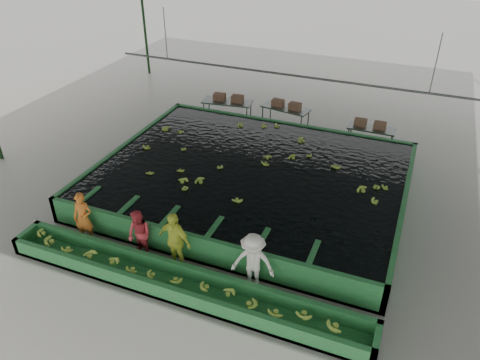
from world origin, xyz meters
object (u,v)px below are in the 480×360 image
at_px(worker_d, 253,263).
at_px(box_stack_mid, 286,107).
at_px(worker_b, 139,235).
at_px(worker_c, 174,241).
at_px(worker_a, 83,218).
at_px(box_stack_right, 370,127).
at_px(sorting_trough, 179,283).
at_px(packing_table_mid, 285,117).
at_px(packing_table_left, 227,111).
at_px(packing_table_right, 370,137).
at_px(flotation_tank, 251,179).
at_px(box_stack_left, 228,101).

height_order(worker_d, box_stack_mid, worker_d).
distance_m(worker_b, worker_c, 1.11).
distance_m(worker_a, worker_c, 2.97).
bearing_deg(box_stack_right, worker_d, -98.90).
bearing_deg(worker_b, box_stack_mid, 99.22).
bearing_deg(sorting_trough, packing_table_mid, 92.55).
relative_size(worker_b, box_stack_mid, 1.16).
xyz_separation_m(worker_b, box_stack_mid, (1.19, 9.57, 0.18)).
relative_size(worker_a, worker_b, 1.07).
xyz_separation_m(worker_c, box_stack_mid, (0.09, 9.57, 0.05)).
xyz_separation_m(sorting_trough, box_stack_right, (3.13, 9.98, 0.59)).
xyz_separation_m(packing_table_left, packing_table_right, (6.22, -0.07, -0.07)).
bearing_deg(box_stack_right, flotation_tank, -122.70).
distance_m(worker_b, box_stack_left, 9.32).
distance_m(worker_d, box_stack_mid, 9.81).
relative_size(sorting_trough, packing_table_right, 5.46).
bearing_deg(worker_c, worker_d, 10.37).
xyz_separation_m(packing_table_mid, box_stack_mid, (0.02, -0.00, 0.47)).
height_order(sorting_trough, packing_table_left, packing_table_left).
relative_size(worker_a, packing_table_left, 0.74).
bearing_deg(box_stack_left, worker_a, -93.33).
xyz_separation_m(worker_a, box_stack_mid, (3.05, 9.57, 0.13)).
bearing_deg(box_stack_mid, flotation_tank, -85.20).
bearing_deg(worker_b, box_stack_right, 78.87).
bearing_deg(box_stack_right, box_stack_left, 179.62).
relative_size(worker_b, box_stack_left, 1.13).
relative_size(sorting_trough, box_stack_right, 8.13).
xyz_separation_m(packing_table_mid, box_stack_right, (3.59, -0.40, 0.37)).
bearing_deg(worker_b, flotation_tank, 85.54).
height_order(packing_table_right, box_stack_left, box_stack_left).
bearing_deg(flotation_tank, worker_a, -129.12).
bearing_deg(worker_d, packing_table_right, 71.89).
distance_m(worker_c, packing_table_mid, 9.59).
height_order(worker_c, packing_table_left, worker_c).
distance_m(worker_b, worker_d, 3.32).
height_order(packing_table_left, box_stack_right, packing_table_left).
xyz_separation_m(packing_table_left, box_stack_right, (6.14, -0.01, 0.35)).
distance_m(worker_a, box_stack_left, 9.24).
xyz_separation_m(packing_table_mid, box_stack_left, (-2.50, -0.36, 0.52)).
height_order(worker_c, box_stack_left, worker_c).
relative_size(worker_a, box_stack_left, 1.21).
xyz_separation_m(packing_table_mid, packing_table_right, (3.68, -0.46, -0.05)).
distance_m(packing_table_right, box_stack_left, 6.21).
bearing_deg(worker_a, worker_c, -10.20).
relative_size(flotation_tank, worker_d, 5.87).
xyz_separation_m(flotation_tank, worker_a, (-3.50, -4.30, 0.35)).
xyz_separation_m(box_stack_left, box_stack_mid, (2.52, 0.36, -0.05)).
relative_size(sorting_trough, worker_d, 5.87).
bearing_deg(worker_a, sorting_trough, -23.08).
height_order(box_stack_left, box_stack_right, box_stack_left).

